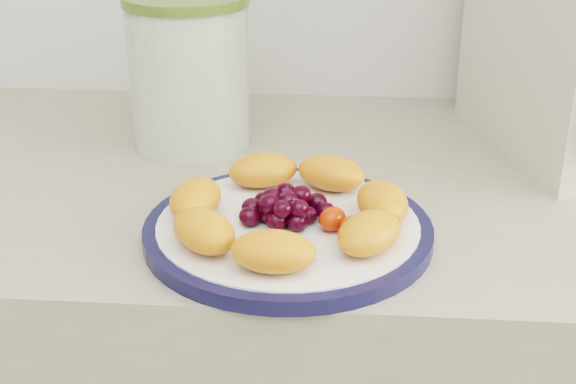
{
  "coord_description": "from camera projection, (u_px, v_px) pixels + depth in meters",
  "views": [
    {
      "loc": [
        -0.01,
        0.33,
        1.27
      ],
      "look_at": [
        -0.07,
        1.03,
        0.95
      ],
      "focal_mm": 50.0,
      "sensor_mm": 36.0,
      "label": 1
    }
  ],
  "objects": [
    {
      "name": "fruit_plate",
      "position": [
        292.0,
        207.0,
        0.78
      ],
      "size": [
        0.24,
        0.24,
        0.04
      ],
      "color": "orange",
      "rests_on": "plate_face"
    },
    {
      "name": "plate_rim",
      "position": [
        288.0,
        231.0,
        0.8
      ],
      "size": [
        0.29,
        0.29,
        0.01
      ],
      "primitive_type": "cylinder",
      "color": "#111438",
      "rests_on": "counter"
    },
    {
      "name": "plate_face",
      "position": [
        288.0,
        230.0,
        0.79
      ],
      "size": [
        0.26,
        0.26,
        0.02
      ],
      "primitive_type": "cylinder",
      "color": "white",
      "rests_on": "counter"
    },
    {
      "name": "canister",
      "position": [
        190.0,
        76.0,
        1.0
      ],
      "size": [
        0.19,
        0.19,
        0.18
      ],
      "primitive_type": "cylinder",
      "rotation": [
        0.0,
        0.0,
        -0.29
      ],
      "color": "#3A5B14",
      "rests_on": "counter"
    }
  ]
}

